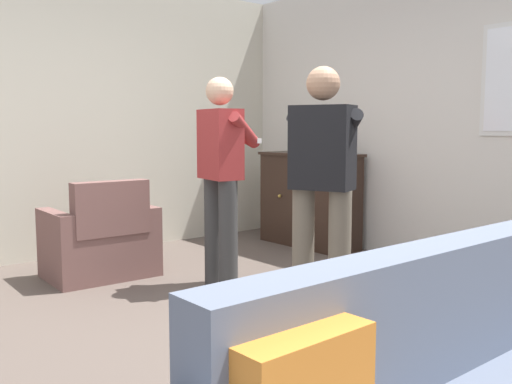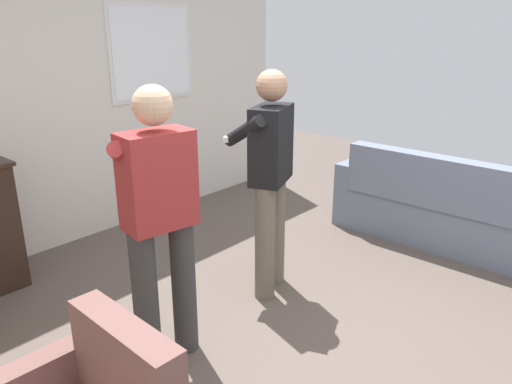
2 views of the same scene
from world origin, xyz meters
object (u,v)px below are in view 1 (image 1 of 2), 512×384
bottle_wine_green (318,142)px  person_standing_left (222,172)px  bottle_liquor_amber (302,140)px  sideboard_cabinet (309,199)px  person_standing_right (323,181)px  armchair (101,244)px

bottle_wine_green → person_standing_left: size_ratio=0.18×
bottle_liquor_amber → sideboard_cabinet: bearing=-3.7°
sideboard_cabinet → person_standing_right: size_ratio=0.70×
bottle_liquor_amber → person_standing_left: bearing=-63.6°
sideboard_cabinet → person_standing_right: person_standing_right is taller
armchair → person_standing_right: person_standing_right is taller
person_standing_left → sideboard_cabinet: bearing=112.9°
bottle_liquor_amber → person_standing_left: size_ratio=0.20×
bottle_liquor_amber → person_standing_right: bearing=-41.2°
person_standing_left → person_standing_right: size_ratio=1.00×
armchair → bottle_liquor_amber: bottle_liquor_amber is taller
bottle_liquor_amber → person_standing_left: 1.94m
bottle_wine_green → person_standing_right: 2.29m
sideboard_cabinet → bottle_wine_green: bearing=-16.0°
armchair → person_standing_left: person_standing_left is taller
armchair → person_standing_left: size_ratio=0.54×
armchair → bottle_liquor_amber: (0.05, 2.35, 0.86)m
bottle_wine_green → bottle_liquor_amber: size_ratio=0.89×
armchair → person_standing_left: (0.91, 0.62, 0.65)m
sideboard_cabinet → armchair: bearing=-94.6°
sideboard_cabinet → person_standing_left: 1.91m
sideboard_cabinet → bottle_wine_green: size_ratio=3.94×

